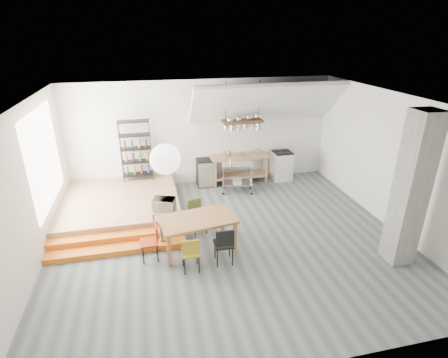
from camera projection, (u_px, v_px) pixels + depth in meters
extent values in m
plane|color=#4F5A5C|center=(229.00, 239.00, 8.14)|extent=(8.00, 8.00, 0.00)
cube|color=silver|center=(202.00, 133.00, 10.65)|extent=(8.00, 0.04, 3.20)
cube|color=silver|center=(27.00, 194.00, 6.70)|extent=(0.04, 7.00, 3.20)
cube|color=silver|center=(392.00, 162.00, 8.32)|extent=(0.04, 7.00, 3.20)
cube|color=white|center=(230.00, 101.00, 6.88)|extent=(8.00, 7.00, 0.02)
cube|color=white|center=(266.00, 103.00, 10.10)|extent=(4.40, 1.44, 1.32)
cube|color=white|center=(45.00, 158.00, 7.97)|extent=(0.02, 2.50, 2.20)
cube|color=#916848|center=(121.00, 204.00, 9.34)|extent=(3.00, 3.00, 0.40)
cube|color=orange|center=(117.00, 250.00, 7.65)|extent=(3.00, 0.35, 0.13)
cube|color=orange|center=(118.00, 238.00, 7.93)|extent=(3.00, 0.35, 0.27)
cube|color=slate|center=(411.00, 191.00, 6.83)|extent=(0.50, 0.50, 3.20)
cube|color=#916848|center=(240.00, 157.00, 10.84)|extent=(1.80, 0.60, 0.06)
cube|color=#916848|center=(239.00, 175.00, 11.09)|extent=(1.70, 0.55, 0.04)
cube|color=#916848|center=(262.00, 165.00, 11.38)|extent=(0.06, 0.06, 0.86)
cube|color=#916848|center=(213.00, 170.00, 11.05)|extent=(0.06, 0.06, 0.86)
cube|color=#916848|center=(266.00, 170.00, 10.98)|extent=(0.06, 0.06, 0.86)
cube|color=#916848|center=(215.00, 175.00, 10.65)|extent=(0.06, 0.06, 0.86)
cube|color=white|center=(281.00, 166.00, 11.29)|extent=(0.60, 0.60, 0.90)
cube|color=black|center=(282.00, 152.00, 11.11)|extent=(0.58, 0.58, 0.03)
cube|color=white|center=(279.00, 146.00, 11.31)|extent=(0.60, 0.05, 0.25)
cylinder|color=black|center=(285.00, 150.00, 11.25)|extent=(0.18, 0.18, 0.02)
cylinder|color=black|center=(277.00, 150.00, 11.19)|extent=(0.18, 0.18, 0.02)
cylinder|color=black|center=(288.00, 152.00, 11.00)|extent=(0.18, 0.18, 0.02)
cylinder|color=black|center=(280.00, 153.00, 10.94)|extent=(0.18, 0.18, 0.02)
cube|color=#452A1B|center=(242.00, 121.00, 10.20)|extent=(1.20, 0.50, 0.05)
cylinder|color=black|center=(226.00, 102.00, 9.87)|extent=(0.02, 0.02, 1.15)
cylinder|color=black|center=(259.00, 100.00, 10.07)|extent=(0.02, 0.02, 1.15)
cylinder|color=silver|center=(226.00, 127.00, 10.11)|extent=(0.16, 0.16, 0.12)
cylinder|color=silver|center=(233.00, 127.00, 10.16)|extent=(0.20, 0.20, 0.16)
cylinder|color=silver|center=(239.00, 128.00, 10.20)|extent=(0.16, 0.16, 0.20)
cylinder|color=silver|center=(246.00, 126.00, 10.23)|extent=(0.20, 0.20, 0.12)
cylinder|color=silver|center=(252.00, 126.00, 10.28)|extent=(0.16, 0.16, 0.16)
cylinder|color=silver|center=(259.00, 126.00, 10.33)|extent=(0.20, 0.20, 0.20)
cylinder|color=black|center=(151.00, 147.00, 10.34)|extent=(0.02, 0.02, 1.80)
cylinder|color=black|center=(121.00, 149.00, 10.17)|extent=(0.02, 0.02, 1.80)
cylinder|color=black|center=(151.00, 151.00, 10.01)|extent=(0.02, 0.02, 1.80)
cylinder|color=black|center=(121.00, 153.00, 9.84)|extent=(0.02, 0.02, 1.80)
cube|color=black|center=(139.00, 174.00, 10.38)|extent=(0.88, 0.38, 0.02)
cube|color=black|center=(137.00, 161.00, 10.23)|extent=(0.88, 0.38, 0.02)
cube|color=black|center=(136.00, 148.00, 10.07)|extent=(0.88, 0.38, 0.02)
cube|color=black|center=(135.00, 135.00, 9.91)|extent=(0.88, 0.38, 0.02)
cube|color=black|center=(133.00, 121.00, 9.76)|extent=(0.88, 0.38, 0.03)
cylinder|color=#317B32|center=(138.00, 170.00, 10.33)|extent=(0.07, 0.07, 0.24)
cylinder|color=#A19E1A|center=(137.00, 157.00, 10.17)|extent=(0.07, 0.07, 0.24)
cylinder|color=brown|center=(135.00, 144.00, 10.01)|extent=(0.07, 0.07, 0.24)
cube|color=#916848|center=(164.00, 210.00, 8.31)|extent=(0.60, 0.40, 0.03)
cylinder|color=black|center=(175.00, 209.00, 8.55)|extent=(0.02, 0.02, 0.13)
cylinder|color=black|center=(153.00, 211.00, 8.44)|extent=(0.02, 0.02, 0.13)
cylinder|color=black|center=(177.00, 215.00, 8.24)|extent=(0.02, 0.02, 0.13)
cylinder|color=black|center=(154.00, 218.00, 8.13)|extent=(0.02, 0.02, 0.13)
sphere|color=white|center=(165.00, 159.00, 6.74)|extent=(0.60, 0.60, 0.60)
cube|color=#925E35|center=(197.00, 220.00, 7.51)|extent=(1.73, 1.14, 0.06)
cube|color=#925E35|center=(222.00, 221.00, 8.24)|extent=(0.08, 0.08, 0.71)
cube|color=#925E35|center=(161.00, 233.00, 7.75)|extent=(0.08, 0.08, 0.71)
cube|color=#925E35|center=(235.00, 237.00, 7.58)|extent=(0.08, 0.08, 0.71)
cube|color=#925E35|center=(169.00, 251.00, 7.09)|extent=(0.08, 0.08, 0.71)
cube|color=#A4891C|center=(191.00, 252.00, 6.96)|extent=(0.36, 0.36, 0.04)
cube|color=#A4891C|center=(191.00, 247.00, 6.73)|extent=(0.35, 0.04, 0.32)
cylinder|color=black|center=(185.00, 267.00, 6.88)|extent=(0.03, 0.03, 0.40)
cylinder|color=black|center=(199.00, 264.00, 6.94)|extent=(0.03, 0.03, 0.40)
cylinder|color=black|center=(183.00, 258.00, 7.15)|extent=(0.03, 0.03, 0.40)
cylinder|color=black|center=(197.00, 256.00, 7.20)|extent=(0.03, 0.03, 0.40)
cube|color=black|center=(224.00, 244.00, 7.18)|extent=(0.41, 0.41, 0.04)
cube|color=black|center=(225.00, 238.00, 6.93)|extent=(0.37, 0.06, 0.34)
cylinder|color=black|center=(217.00, 258.00, 7.11)|extent=(0.03, 0.03, 0.43)
cylinder|color=black|center=(232.00, 257.00, 7.16)|extent=(0.03, 0.03, 0.43)
cylinder|color=black|center=(215.00, 250.00, 7.39)|extent=(0.03, 0.03, 0.43)
cylinder|color=black|center=(230.00, 248.00, 7.44)|extent=(0.03, 0.03, 0.43)
cube|color=#505F2D|center=(198.00, 217.00, 8.27)|extent=(0.47, 0.47, 0.04)
cube|color=#505F2D|center=(194.00, 205.00, 8.31)|extent=(0.35, 0.14, 0.33)
cylinder|color=black|center=(201.00, 220.00, 8.54)|extent=(0.03, 0.03, 0.41)
cylinder|color=black|center=(190.00, 224.00, 8.40)|extent=(0.03, 0.03, 0.41)
cylinder|color=black|center=(206.00, 226.00, 8.30)|extent=(0.03, 0.03, 0.41)
cylinder|color=black|center=(195.00, 229.00, 8.17)|extent=(0.03, 0.03, 0.41)
cube|color=#9F2B16|center=(149.00, 242.00, 7.29)|extent=(0.38, 0.38, 0.04)
cube|color=#9F2B16|center=(156.00, 232.00, 7.24)|extent=(0.05, 0.35, 0.32)
cylinder|color=black|center=(158.00, 254.00, 7.28)|extent=(0.03, 0.03, 0.40)
cylinder|color=black|center=(156.00, 246.00, 7.54)|extent=(0.03, 0.03, 0.40)
cylinder|color=black|center=(143.00, 256.00, 7.21)|extent=(0.03, 0.03, 0.40)
cylinder|color=black|center=(143.00, 248.00, 7.47)|extent=(0.03, 0.03, 0.40)
cube|color=silver|center=(238.00, 165.00, 10.20)|extent=(0.98, 0.68, 0.04)
cube|color=silver|center=(237.00, 183.00, 10.42)|extent=(0.98, 0.68, 0.03)
cylinder|color=silver|center=(251.00, 175.00, 10.57)|extent=(0.03, 0.03, 0.86)
sphere|color=black|center=(251.00, 188.00, 10.73)|extent=(0.08, 0.08, 0.08)
cylinder|color=silver|center=(223.00, 175.00, 10.57)|extent=(0.03, 0.03, 0.86)
sphere|color=black|center=(223.00, 188.00, 10.73)|extent=(0.08, 0.08, 0.08)
cylinder|color=silver|center=(252.00, 181.00, 10.16)|extent=(0.03, 0.03, 0.86)
sphere|color=black|center=(252.00, 194.00, 10.32)|extent=(0.08, 0.08, 0.08)
cylinder|color=silver|center=(223.00, 181.00, 10.16)|extent=(0.03, 0.03, 0.86)
sphere|color=black|center=(223.00, 194.00, 10.32)|extent=(0.08, 0.08, 0.08)
cube|color=black|center=(205.00, 172.00, 10.84)|extent=(0.50, 0.50, 0.85)
imported|color=beige|center=(164.00, 204.00, 8.25)|extent=(0.59, 0.49, 0.28)
imported|color=silver|center=(243.00, 155.00, 10.79)|extent=(0.25, 0.25, 0.05)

